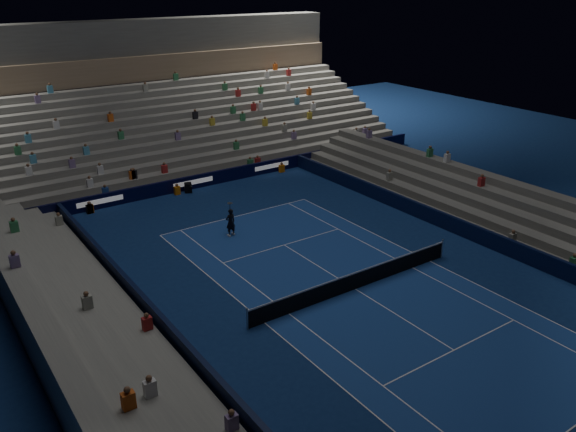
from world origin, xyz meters
The scene contains 11 objects.
ground centered at (0.00, 0.00, 0.00)m, with size 90.00×90.00×0.00m, color navy.
court_surface centered at (0.00, 0.00, 0.01)m, with size 10.97×23.77×0.01m, color navy.
sponsor_barrier_far centered at (0.00, 18.50, 0.50)m, with size 44.00×0.25×1.00m, color black.
sponsor_barrier_east centered at (9.70, 0.00, 0.50)m, with size 0.25×37.00×1.00m, color black.
sponsor_barrier_west centered at (-9.70, 0.00, 0.50)m, with size 0.25×37.00×1.00m, color black.
grandstand_main centered at (0.00, 27.90, 3.38)m, with size 44.00×15.20×11.20m.
grandstand_east centered at (13.17, 0.00, 0.92)m, with size 5.00×37.00×2.50m.
grandstand_west centered at (-13.17, 0.00, 0.92)m, with size 5.00×37.00×2.50m.
tennis_net centered at (0.00, 0.00, 0.50)m, with size 12.90×0.10×1.10m.
tennis_player centered at (-1.88, 9.43, 0.87)m, with size 0.63×0.42×1.74m, color black.
broadcast_camera centered at (-0.61, 18.00, 0.35)m, with size 0.71×1.07×0.69m.
Camera 1 is at (-17.69, -19.47, 14.76)m, focal length 36.48 mm.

